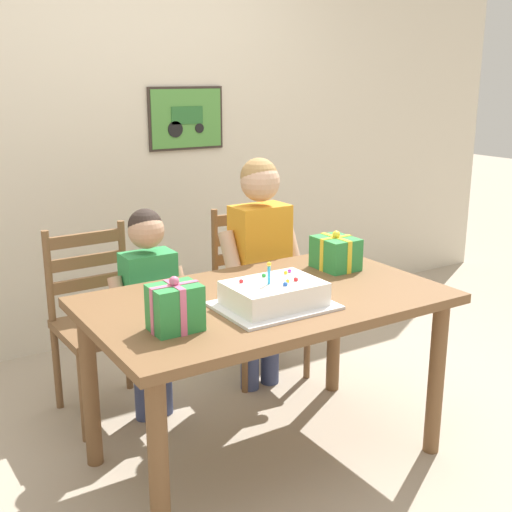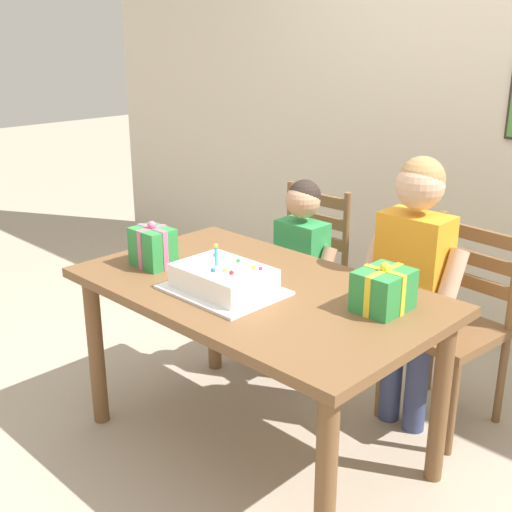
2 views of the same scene
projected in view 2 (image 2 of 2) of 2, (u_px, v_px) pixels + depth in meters
The scene contains 10 objects.
ground_plane at pixel (256, 446), 2.83m from camera, with size 20.00×20.00×0.00m, color tan.
back_wall at pixel (475, 109), 3.54m from camera, with size 6.40×0.11×2.60m.
dining_table at pixel (256, 309), 2.62m from camera, with size 1.47×0.87×0.75m.
birthday_cake at pixel (223, 280), 2.51m from camera, with size 0.44×0.34×0.19m.
gift_box_red_large at pixel (383, 290), 2.34m from camera, with size 0.17×0.21×0.19m.
gift_box_beside_cake at pixel (153, 247), 2.78m from camera, with size 0.18×0.14×0.20m.
chair_left at pixel (299, 274), 3.50m from camera, with size 0.43×0.43×0.92m.
chair_right at pixel (451, 324), 2.91m from camera, with size 0.46×0.46×0.92m.
child_older at pixel (413, 270), 2.75m from camera, with size 0.45×0.25×1.23m.
child_younger at pixel (301, 262), 3.20m from camera, with size 0.37×0.21×1.04m.
Camera 2 is at (1.68, -1.71, 1.71)m, focal length 45.84 mm.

